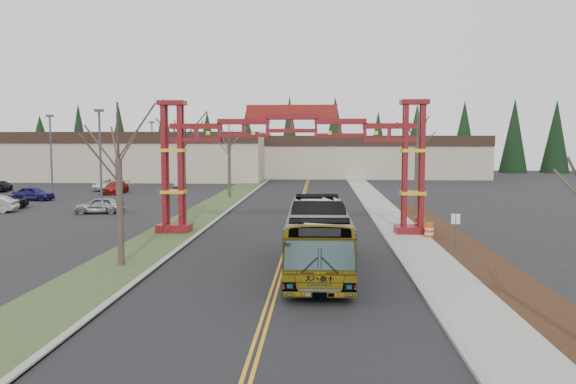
# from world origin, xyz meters

# --- Properties ---
(ground) EXTENTS (200.00, 200.00, 0.00)m
(ground) POSITION_xyz_m (0.00, 0.00, 0.00)
(ground) COLOR black
(ground) RESTS_ON ground
(road) EXTENTS (12.00, 110.00, 0.02)m
(road) POSITION_xyz_m (0.00, 25.00, 0.01)
(road) COLOR black
(road) RESTS_ON ground
(lane_line_left) EXTENTS (0.12, 100.00, 0.01)m
(lane_line_left) POSITION_xyz_m (-0.12, 25.00, 0.03)
(lane_line_left) COLOR orange
(lane_line_left) RESTS_ON road
(lane_line_right) EXTENTS (0.12, 100.00, 0.01)m
(lane_line_right) POSITION_xyz_m (0.12, 25.00, 0.03)
(lane_line_right) COLOR orange
(lane_line_right) RESTS_ON road
(curb_right) EXTENTS (0.30, 110.00, 0.15)m
(curb_right) POSITION_xyz_m (6.15, 25.00, 0.07)
(curb_right) COLOR gray
(curb_right) RESTS_ON ground
(sidewalk_right) EXTENTS (2.60, 110.00, 0.14)m
(sidewalk_right) POSITION_xyz_m (7.60, 25.00, 0.08)
(sidewalk_right) COLOR gray
(sidewalk_right) RESTS_ON ground
(landscape_strip) EXTENTS (2.60, 50.00, 0.12)m
(landscape_strip) POSITION_xyz_m (10.20, 10.00, 0.06)
(landscape_strip) COLOR black
(landscape_strip) RESTS_ON ground
(grass_median) EXTENTS (4.00, 110.00, 0.08)m
(grass_median) POSITION_xyz_m (-8.00, 25.00, 0.04)
(grass_median) COLOR #2D4020
(grass_median) RESTS_ON ground
(curb_left) EXTENTS (0.30, 110.00, 0.15)m
(curb_left) POSITION_xyz_m (-6.15, 25.00, 0.07)
(curb_left) COLOR gray
(curb_left) RESTS_ON ground
(gateway_arch) EXTENTS (18.20, 1.60, 8.90)m
(gateway_arch) POSITION_xyz_m (0.00, 18.00, 5.98)
(gateway_arch) COLOR maroon
(gateway_arch) RESTS_ON ground
(retail_building_west) EXTENTS (46.00, 22.30, 7.50)m
(retail_building_west) POSITION_xyz_m (-30.00, 71.96, 3.76)
(retail_building_west) COLOR tan
(retail_building_west) RESTS_ON ground
(retail_building_east) EXTENTS (38.00, 20.30, 7.00)m
(retail_building_east) POSITION_xyz_m (10.00, 79.95, 3.51)
(retail_building_east) COLOR tan
(retail_building_east) RESTS_ON ground
(conifer_treeline) EXTENTS (116.10, 5.60, 13.00)m
(conifer_treeline) POSITION_xyz_m (0.25, 92.00, 6.49)
(conifer_treeline) COLOR black
(conifer_treeline) RESTS_ON ground
(transit_bus) EXTENTS (2.98, 12.02, 3.34)m
(transit_bus) POSITION_xyz_m (1.80, 7.38, 1.67)
(transit_bus) COLOR #9EA1A5
(transit_bus) RESTS_ON ground
(silver_sedan) EXTENTS (2.54, 4.98, 1.57)m
(silver_sedan) POSITION_xyz_m (1.50, 25.16, 0.78)
(silver_sedan) COLOR #A5A8AD
(silver_sedan) RESTS_ON ground
(parked_car_near_a) EXTENTS (4.35, 2.27, 1.41)m
(parked_car_near_a) POSITION_xyz_m (-17.08, 27.65, 0.71)
(parked_car_near_a) COLOR #929598
(parked_car_near_a) RESTS_ON ground
(parked_car_near_c) EXTENTS (4.65, 2.56, 1.23)m
(parked_car_near_c) POSITION_xyz_m (-27.52, 30.72, 0.62)
(parked_car_near_c) COLOR black
(parked_car_near_c) RESTS_ON ground
(parked_car_mid_a) EXTENTS (2.15, 4.91, 1.40)m
(parked_car_mid_a) POSITION_xyz_m (-22.26, 45.35, 0.70)
(parked_car_mid_a) COLOR maroon
(parked_car_mid_a) RESTS_ON ground
(parked_car_mid_b) EXTENTS (4.44, 2.20, 1.46)m
(parked_car_mid_b) POSITION_xyz_m (-28.03, 37.44, 0.73)
(parked_car_mid_b) COLOR navy
(parked_car_mid_b) RESTS_ON ground
(parked_car_far_a) EXTENTS (1.93, 3.91, 1.23)m
(parked_car_far_a) POSITION_xyz_m (-16.85, 54.37, 0.62)
(parked_car_far_a) COLOR #A6AAAD
(parked_car_far_a) RESTS_ON ground
(parked_car_far_b) EXTENTS (2.84, 5.32, 1.42)m
(parked_car_far_b) POSITION_xyz_m (-24.78, 49.72, 0.71)
(parked_car_far_b) COLOR white
(parked_car_far_b) RESTS_ON ground
(parked_car_far_c) EXTENTS (3.13, 4.91, 1.32)m
(parked_car_far_c) POSITION_xyz_m (-37.25, 47.25, 0.66)
(parked_car_far_c) COLOR black
(parked_car_far_c) RESTS_ON ground
(bare_tree_median_near) EXTENTS (3.31, 3.31, 7.58)m
(bare_tree_median_near) POSITION_xyz_m (-8.00, 7.77, 5.36)
(bare_tree_median_near) COLOR #382D26
(bare_tree_median_near) RESTS_ON ground
(bare_tree_median_mid) EXTENTS (3.43, 3.43, 8.61)m
(bare_tree_median_mid) POSITION_xyz_m (-8.00, 20.80, 6.30)
(bare_tree_median_mid) COLOR #382D26
(bare_tree_median_mid) RESTS_ON ground
(bare_tree_median_far) EXTENTS (3.35, 3.35, 8.06)m
(bare_tree_median_far) POSITION_xyz_m (-8.00, 41.31, 5.82)
(bare_tree_median_far) COLOR #382D26
(bare_tree_median_far) RESTS_ON ground
(bare_tree_right_far) EXTENTS (3.25, 3.25, 8.65)m
(bare_tree_right_far) POSITION_xyz_m (10.00, 28.44, 6.45)
(bare_tree_right_far) COLOR #382D26
(bare_tree_right_far) RESTS_ON ground
(light_pole_near) EXTENTS (0.79, 0.39, 9.07)m
(light_pole_near) POSITION_xyz_m (-18.08, 30.73, 5.25)
(light_pole_near) COLOR #3F3F44
(light_pole_near) RESTS_ON ground
(light_pole_mid) EXTENTS (0.79, 0.40, 9.14)m
(light_pole_mid) POSITION_xyz_m (-28.49, 42.55, 5.28)
(light_pole_mid) COLOR #3F3F44
(light_pole_mid) RESTS_ON ground
(light_pole_far) EXTENTS (0.78, 0.39, 9.02)m
(light_pole_far) POSITION_xyz_m (-22.69, 61.83, 5.22)
(light_pole_far) COLOR #3F3F44
(light_pole_far) RESTS_ON ground
(street_sign) EXTENTS (0.49, 0.11, 2.13)m
(street_sign) POSITION_xyz_m (9.56, 12.64, 1.53)
(street_sign) COLOR #3F3F44
(street_sign) RESTS_ON ground
(barrel_south) EXTENTS (0.57, 0.57, 1.05)m
(barrel_south) POSITION_xyz_m (8.84, 16.45, 0.52)
(barrel_south) COLOR #D14C0B
(barrel_south) RESTS_ON ground
(barrel_mid) EXTENTS (0.57, 0.57, 1.06)m
(barrel_mid) POSITION_xyz_m (8.57, 18.90, 0.53)
(barrel_mid) COLOR #D14C0B
(barrel_mid) RESTS_ON ground
(barrel_north) EXTENTS (0.48, 0.48, 0.90)m
(barrel_north) POSITION_xyz_m (9.10, 20.84, 0.45)
(barrel_north) COLOR #D14C0B
(barrel_north) RESTS_ON ground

